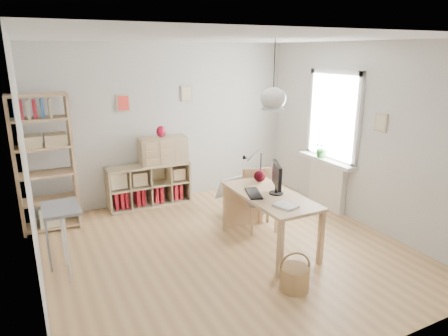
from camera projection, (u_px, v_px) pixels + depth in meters
name	position (u px, v px, depth m)	size (l,w,h in m)	color
ground	(227.00, 250.00, 5.35)	(4.50, 4.50, 0.00)	tan
room_shell	(273.00, 98.00, 4.89)	(4.50, 4.50, 4.50)	silver
window_unit	(334.00, 116.00, 6.38)	(0.07, 1.16, 1.46)	white
radiator	(327.00, 185.00, 6.69)	(0.10, 0.80, 0.80)	white
windowsill	(326.00, 160.00, 6.55)	(0.22, 1.20, 0.06)	white
desk	(270.00, 201.00, 5.27)	(0.70, 1.50, 0.75)	tan
cube_shelf	(148.00, 188.00, 6.84)	(1.40, 0.38, 0.72)	tan
tall_bookshelf	(44.00, 158.00, 5.70)	(0.80, 0.38, 2.00)	tan
side_table	(56.00, 222.00, 4.58)	(0.40, 0.55, 0.85)	gray
chair	(259.00, 195.00, 5.90)	(0.52, 0.52, 0.88)	gray
wicker_basket	(295.00, 277.00, 4.42)	(0.33, 0.33, 0.46)	olive
storage_chest	(243.00, 203.00, 6.47)	(0.68, 0.73, 0.58)	#B9B9B4
monitor	(277.00, 177.00, 5.20)	(0.23, 0.45, 0.41)	black
keyboard	(254.00, 193.00, 5.24)	(0.16, 0.44, 0.02)	black
task_lamp	(252.00, 162.00, 5.74)	(0.37, 0.14, 0.40)	black
yarn_ball	(260.00, 176.00, 5.73)	(0.17, 0.17, 0.17)	#460912
paper_tray	(286.00, 206.00, 4.82)	(0.21, 0.26, 0.03)	white
drawer_chest	(163.00, 150.00, 6.75)	(0.79, 0.36, 0.45)	tan
red_vase	(161.00, 132.00, 6.65)	(0.16, 0.16, 0.19)	maroon
potted_plant	(322.00, 148.00, 6.59)	(0.28, 0.24, 0.31)	#246226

